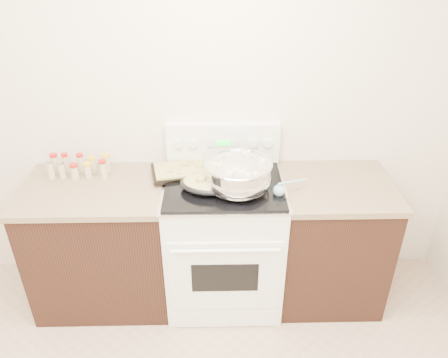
{
  "coord_description": "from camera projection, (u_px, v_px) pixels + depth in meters",
  "views": [
    {
      "loc": [
        0.3,
        -0.95,
        2.37
      ],
      "look_at": [
        0.35,
        1.37,
        1.0
      ],
      "focal_mm": 35.0,
      "sensor_mm": 36.0,
      "label": 1
    }
  ],
  "objects": [
    {
      "name": "room_shell",
      "position": [
        103.0,
        214.0,
        1.15
      ],
      "size": [
        4.1,
        3.6,
        2.75
      ],
      "color": "silver",
      "rests_on": "ground"
    },
    {
      "name": "counter_left",
      "position": [
        104.0,
        243.0,
        3.01
      ],
      "size": [
        0.93,
        0.67,
        0.92
      ],
      "color": "black",
      "rests_on": "ground"
    },
    {
      "name": "counter_right",
      "position": [
        329.0,
        240.0,
        3.03
      ],
      "size": [
        0.73,
        0.67,
        0.92
      ],
      "color": "black",
      "rests_on": "ground"
    },
    {
      "name": "kitchen_range",
      "position": [
        224.0,
        239.0,
        3.0
      ],
      "size": [
        0.78,
        0.73,
        1.22
      ],
      "color": "white",
      "rests_on": "ground"
    },
    {
      "name": "mixing_bowl",
      "position": [
        238.0,
        176.0,
        2.65
      ],
      "size": [
        0.43,
        0.43,
        0.24
      ],
      "color": "silver",
      "rests_on": "kitchen_range"
    },
    {
      "name": "roasting_pan",
      "position": [
        208.0,
        183.0,
        2.67
      ],
      "size": [
        0.38,
        0.3,
        0.12
      ],
      "color": "black",
      "rests_on": "kitchen_range"
    },
    {
      "name": "baking_sheet",
      "position": [
        182.0,
        170.0,
        2.87
      ],
      "size": [
        0.42,
        0.33,
        0.06
      ],
      "color": "black",
      "rests_on": "kitchen_range"
    },
    {
      "name": "wooden_spoon",
      "position": [
        216.0,
        182.0,
        2.76
      ],
      "size": [
        0.13,
        0.27,
        0.04
      ],
      "color": "#AD814F",
      "rests_on": "kitchen_range"
    },
    {
      "name": "blue_ladle",
      "position": [
        281.0,
        189.0,
        2.64
      ],
      "size": [
        0.23,
        0.17,
        0.09
      ],
      "color": "#87B8CA",
      "rests_on": "kitchen_range"
    },
    {
      "name": "spice_jars",
      "position": [
        78.0,
        166.0,
        2.87
      ],
      "size": [
        0.39,
        0.15,
        0.13
      ],
      "color": "#BFB28C",
      "rests_on": "counter_left"
    }
  ]
}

